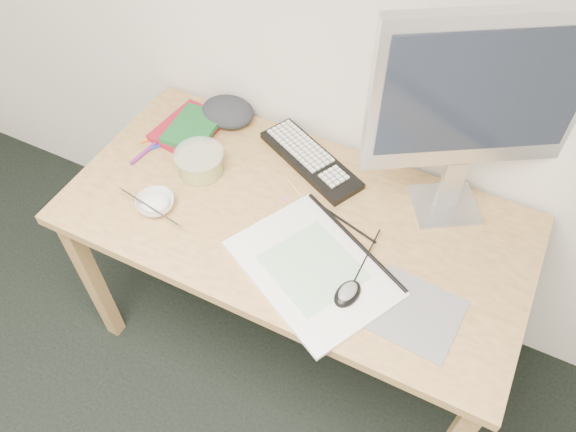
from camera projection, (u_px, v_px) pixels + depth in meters
name	position (u px, v px, depth m)	size (l,w,h in m)	color
desk	(294.00, 233.00, 1.75)	(1.40, 0.70, 0.75)	tan
mousepad	(414.00, 312.00, 1.48)	(0.24, 0.21, 0.00)	slate
sketchpad	(313.00, 268.00, 1.56)	(0.44, 0.32, 0.01)	silver
keyboard	(311.00, 160.00, 1.82)	(0.39, 0.12, 0.02)	black
monitor	(479.00, 100.00, 1.40)	(0.50, 0.33, 0.65)	silver
mouse	(348.00, 292.00, 1.49)	(0.06, 0.10, 0.03)	black
rice_bowl	(156.00, 204.00, 1.69)	(0.12, 0.12, 0.04)	white
chopsticks	(150.00, 207.00, 1.66)	(0.02, 0.02, 0.24)	#BBBBBD
fruit_tub	(200.00, 162.00, 1.78)	(0.16, 0.16, 0.08)	#E3BB50
book_red	(188.00, 128.00, 1.92)	(0.17, 0.23, 0.02)	maroon
book_green	(193.00, 128.00, 1.89)	(0.15, 0.20, 0.02)	#165B27
cloth_lump	(228.00, 112.00, 1.94)	(0.16, 0.13, 0.07)	#23252A
pencil_pink	(301.00, 210.00, 1.70)	(0.01, 0.01, 0.17)	#D46A9B
pencil_tan	(300.00, 195.00, 1.74)	(0.01, 0.01, 0.18)	tan
pencil_black	(349.00, 225.00, 1.66)	(0.01, 0.01, 0.20)	black
marker_blue	(166.00, 143.00, 1.88)	(0.01, 0.01, 0.12)	#202AAD
marker_orange	(156.00, 134.00, 1.91)	(0.01, 0.01, 0.12)	orange
marker_purple	(146.00, 151.00, 1.85)	(0.01, 0.01, 0.14)	#6E227D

